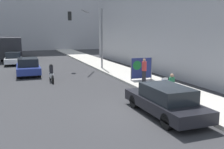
{
  "coord_description": "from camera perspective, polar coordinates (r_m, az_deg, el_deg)",
  "views": [
    {
      "loc": [
        -5.46,
        -10.02,
        3.66
      ],
      "look_at": [
        -0.19,
        4.25,
        1.09
      ],
      "focal_mm": 40.0,
      "sensor_mm": 36.0,
      "label": 1
    }
  ],
  "objects": [
    {
      "name": "city_bus_on_road",
      "position": [
        38.33,
        -21.95,
        6.06
      ],
      "size": [
        2.59,
        12.42,
        3.01
      ],
      "color": "#232328",
      "rests_on": "ground_plane"
    },
    {
      "name": "car_on_road_nearest",
      "position": [
        22.8,
        -18.64,
        1.73
      ],
      "size": [
        1.89,
        4.59,
        1.48
      ],
      "color": "navy",
      "rests_on": "ground_plane"
    },
    {
      "name": "traffic_light_pole",
      "position": [
        24.82,
        -5.12,
        10.56
      ],
      "size": [
        3.11,
        2.88,
        5.79
      ],
      "color": "slate",
      "rests_on": "sidewalk_curb"
    },
    {
      "name": "ground_plane",
      "position": [
        11.99,
        8.01,
        -8.28
      ],
      "size": [
        160.0,
        160.0,
        0.0
      ],
      "primitive_type": "plane",
      "color": "#303033"
    },
    {
      "name": "jogger_on_sidewalk",
      "position": [
        17.78,
        7.36,
        0.99
      ],
      "size": [
        0.34,
        0.34,
        1.69
      ],
      "rotation": [
        0.0,
        0.0,
        3.79
      ],
      "color": "black",
      "rests_on": "sidewalk_curb"
    },
    {
      "name": "parked_car_curbside",
      "position": [
        11.3,
        12.03,
        -5.84
      ],
      "size": [
        1.77,
        4.72,
        1.37
      ],
      "color": "black",
      "rests_on": "ground_plane"
    },
    {
      "name": "protest_banner",
      "position": [
        18.69,
        6.71,
        1.45
      ],
      "size": [
        1.75,
        0.06,
        1.63
      ],
      "color": "slate",
      "rests_on": "sidewalk_curb"
    },
    {
      "name": "car_on_road_midblock",
      "position": [
        30.87,
        -21.62,
        3.47
      ],
      "size": [
        1.83,
        4.49,
        1.44
      ],
      "color": "silver",
      "rests_on": "ground_plane"
    },
    {
      "name": "seated_protester",
      "position": [
        14.7,
        13.58,
        -1.97
      ],
      "size": [
        0.93,
        0.77,
        1.17
      ],
      "rotation": [
        0.0,
        0.0,
        0.03
      ],
      "color": "#474C56",
      "rests_on": "sidewalk_curb"
    },
    {
      "name": "sidewalk_curb",
      "position": [
        26.72,
        -1.2,
        1.91
      ],
      "size": [
        3.27,
        90.0,
        0.16
      ],
      "primitive_type": "cube",
      "color": "#B7B2A8",
      "rests_on": "ground_plane"
    },
    {
      "name": "motorcycle_on_road",
      "position": [
        19.24,
        -13.7,
        0.08
      ],
      "size": [
        0.28,
        2.15,
        1.35
      ],
      "color": "white",
      "rests_on": "ground_plane"
    }
  ]
}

